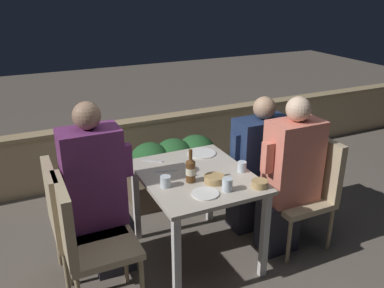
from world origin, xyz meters
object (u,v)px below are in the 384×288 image
(person_purple_stripe, at_px, (98,192))
(chair_right_near, at_px, (308,183))
(person_navy_jumper, at_px, (257,165))
(chair_left_near, at_px, (83,234))
(chair_left_far, at_px, (71,215))
(beer_bottle, at_px, (191,170))
(person_coral_top, at_px, (289,176))
(chair_right_far, at_px, (277,166))

(person_purple_stripe, xyz_separation_m, chair_right_near, (1.64, -0.33, -0.14))
(person_navy_jumper, bearing_deg, chair_left_near, -168.15)
(chair_left_far, bearing_deg, chair_right_near, -9.98)
(chair_left_near, bearing_deg, person_navy_jumper, 11.85)
(chair_left_near, relative_size, beer_bottle, 3.73)
(chair_left_near, distance_m, person_coral_top, 1.61)
(person_coral_top, relative_size, person_navy_jumper, 1.08)
(chair_left_far, height_order, person_coral_top, person_coral_top)
(chair_left_near, xyz_separation_m, beer_bottle, (0.80, 0.05, 0.29))
(chair_right_near, height_order, beer_bottle, beer_bottle)
(chair_right_near, height_order, chair_right_far, same)
(person_coral_top, relative_size, beer_bottle, 5.21)
(person_purple_stripe, bearing_deg, chair_right_far, 2.05)
(person_purple_stripe, bearing_deg, person_coral_top, -12.81)
(chair_left_near, relative_size, person_purple_stripe, 0.69)
(chair_right_far, xyz_separation_m, person_navy_jumper, (-0.21, 0.00, 0.06))
(chair_left_far, relative_size, beer_bottle, 3.73)
(chair_left_far, height_order, person_purple_stripe, person_purple_stripe)
(chair_left_far, distance_m, chair_right_near, 1.88)
(person_purple_stripe, bearing_deg, chair_left_far, 180.00)
(chair_right_near, relative_size, person_navy_jumper, 0.77)
(chair_left_near, xyz_separation_m, chair_right_near, (1.82, -0.05, 0.00))
(person_navy_jumper, bearing_deg, chair_right_near, -57.43)
(chair_left_far, xyz_separation_m, person_navy_jumper, (1.61, 0.06, 0.06))
(chair_right_far, bearing_deg, chair_left_far, -178.18)
(person_navy_jumper, relative_size, beer_bottle, 4.84)
(beer_bottle, bearing_deg, chair_right_near, -5.56)
(person_purple_stripe, xyz_separation_m, chair_right_far, (1.61, 0.06, -0.14))
(chair_left_near, bearing_deg, chair_right_near, -1.67)
(person_navy_jumper, distance_m, beer_bottle, 0.86)
(chair_left_near, height_order, person_purple_stripe, person_purple_stripe)
(chair_left_far, xyz_separation_m, person_coral_top, (1.64, -0.33, 0.11))
(person_purple_stripe, bearing_deg, chair_right_near, -11.21)
(chair_left_near, xyz_separation_m, person_coral_top, (1.61, -0.05, 0.11))
(person_coral_top, xyz_separation_m, chair_right_far, (0.18, 0.38, -0.11))
(chair_left_near, bearing_deg, chair_right_far, 10.47)
(person_purple_stripe, bearing_deg, beer_bottle, -19.97)
(chair_right_near, distance_m, beer_bottle, 1.06)
(person_purple_stripe, height_order, beer_bottle, person_purple_stripe)
(chair_left_far, relative_size, person_navy_jumper, 0.77)
(chair_right_near, bearing_deg, chair_left_far, 170.02)
(beer_bottle, bearing_deg, chair_right_far, 16.06)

